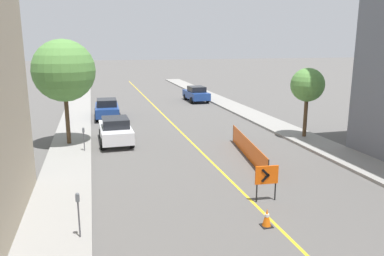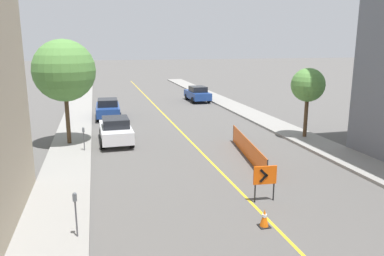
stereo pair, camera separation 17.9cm
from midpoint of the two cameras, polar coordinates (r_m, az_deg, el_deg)
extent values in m
cube|color=gold|center=(26.59, -2.32, -0.18)|extent=(0.12, 71.40, 0.01)
cube|color=gray|center=(26.02, -17.84, -0.93)|extent=(2.30, 71.40, 0.15)
cube|color=gray|center=(28.93, 11.60, 0.77)|extent=(2.30, 71.40, 0.15)
cube|color=black|center=(13.13, 10.88, -14.43)|extent=(0.37, 0.37, 0.03)
cone|color=orange|center=(12.99, 10.94, -13.20)|extent=(0.30, 0.30, 0.60)
cylinder|color=white|center=(12.96, 10.95, -12.92)|extent=(0.15, 0.15, 0.10)
cube|color=#EF560C|center=(14.63, 10.98, -7.03)|extent=(0.92, 0.13, 0.72)
cube|color=black|center=(14.54, 10.82, -6.74)|extent=(0.34, 0.05, 0.34)
cube|color=black|center=(14.60, 10.79, -7.49)|extent=(0.34, 0.05, 0.34)
cylinder|color=black|center=(14.73, 9.47, -9.81)|extent=(0.06, 0.06, 0.71)
cylinder|color=black|center=(15.05, 12.22, -9.43)|extent=(0.06, 0.06, 0.71)
cube|color=#EF560C|center=(20.04, 8.25, -3.14)|extent=(1.09, 7.00, 1.03)
cylinder|color=#262626|center=(16.80, 11.26, -6.41)|extent=(0.05, 0.05, 1.03)
cylinder|color=#262626|center=(23.37, 6.10, -0.78)|extent=(0.05, 0.05, 1.03)
cube|color=silver|center=(23.35, -11.78, -0.58)|extent=(1.88, 4.33, 0.72)
cube|color=black|center=(23.00, -11.82, 0.84)|extent=(1.57, 1.96, 0.55)
cylinder|color=black|center=(24.70, -13.91, -0.81)|extent=(0.23, 0.64, 0.64)
cylinder|color=black|center=(24.78, -9.96, -0.58)|extent=(0.23, 0.64, 0.64)
cylinder|color=black|center=(22.11, -13.75, -2.39)|extent=(0.23, 0.64, 0.64)
cylinder|color=black|center=(22.20, -9.34, -2.13)|extent=(0.23, 0.64, 0.64)
cube|color=navy|center=(31.23, -12.99, 2.72)|extent=(1.89, 4.34, 0.72)
cube|color=black|center=(30.92, -13.04, 3.81)|extent=(1.57, 1.97, 0.55)
cylinder|color=black|center=(32.60, -14.55, 2.40)|extent=(0.23, 0.64, 0.64)
cylinder|color=black|center=(32.64, -11.55, 2.57)|extent=(0.23, 0.64, 0.64)
cylinder|color=black|center=(29.97, -14.49, 1.52)|extent=(0.23, 0.64, 0.64)
cylinder|color=black|center=(30.03, -11.23, 1.70)|extent=(0.23, 0.64, 0.64)
cube|color=navy|center=(39.37, 0.49, 5.08)|extent=(1.93, 4.35, 0.72)
cube|color=black|center=(39.08, 0.58, 5.96)|extent=(1.59, 1.98, 0.55)
cylinder|color=black|center=(40.48, -1.18, 4.77)|extent=(0.24, 0.65, 0.64)
cylinder|color=black|center=(40.92, 1.15, 4.86)|extent=(0.24, 0.65, 0.64)
cylinder|color=black|center=(37.92, -0.22, 4.23)|extent=(0.24, 0.65, 0.64)
cylinder|color=black|center=(38.39, 2.26, 4.33)|extent=(0.24, 0.65, 0.64)
cylinder|color=#4C4C51|center=(12.25, -17.25, -13.14)|extent=(0.05, 0.05, 1.17)
cube|color=#565B60|center=(11.97, -17.47, -10.14)|extent=(0.12, 0.10, 0.22)
sphere|color=#565B60|center=(11.93, -17.51, -9.65)|extent=(0.11, 0.11, 0.11)
cylinder|color=#4C4C51|center=(21.55, -16.35, -1.98)|extent=(0.05, 0.05, 1.04)
cube|color=#565B60|center=(21.40, -16.46, -0.35)|extent=(0.12, 0.10, 0.22)
sphere|color=#565B60|center=(21.38, -16.48, -0.06)|extent=(0.11, 0.11, 0.11)
cylinder|color=#4C3823|center=(23.20, -18.67, 1.33)|extent=(0.24, 0.24, 2.96)
sphere|color=#568E42|center=(22.84, -19.17, 8.27)|extent=(3.56, 3.56, 3.56)
cylinder|color=#4C3823|center=(24.78, 16.69, 1.63)|extent=(0.24, 0.24, 2.51)
sphere|color=#568E42|center=(24.48, 16.99, 6.32)|extent=(2.10, 2.10, 2.10)
camera|label=1|loc=(0.09, -90.23, -0.05)|focal=35.00mm
camera|label=2|loc=(0.09, 89.77, 0.05)|focal=35.00mm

